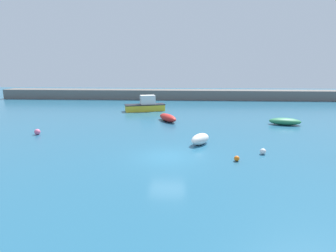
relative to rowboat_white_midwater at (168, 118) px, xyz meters
The scene contains 9 objects.
ground_plane 12.22m from the rowboat_white_midwater, 86.56° to the right, with size 120.00×120.00×0.20m, color #235B7A.
harbor_breakwater 21.03m from the rowboat_white_midwater, 88.00° to the left, with size 67.88×3.65×1.80m, color #66605B.
rowboat_white_midwater is the anchor object (origin of this frame).
dinghy_near_pier 9.58m from the rowboat_white_midwater, 70.51° to the right, with size 2.04×2.33×0.88m.
cabin_cruiser_white 7.91m from the rowboat_white_midwater, 116.93° to the left, with size 5.87×3.39×2.22m.
rowboat_blue_near 12.86m from the rowboat_white_midwater, ahead, with size 3.49×2.02×0.74m.
mooring_buoy_orange 13.89m from the rowboat_white_midwater, 67.01° to the right, with size 0.37×0.37×0.37m, color orange.
mooring_buoy_pink 13.57m from the rowboat_white_midwater, 149.59° to the right, with size 0.54×0.54×0.54m, color #EA668C.
mooring_buoy_white 13.56m from the rowboat_white_midwater, 56.00° to the right, with size 0.42×0.42×0.42m, color white.
Camera 1 is at (1.11, -17.42, 6.20)m, focal length 28.00 mm.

